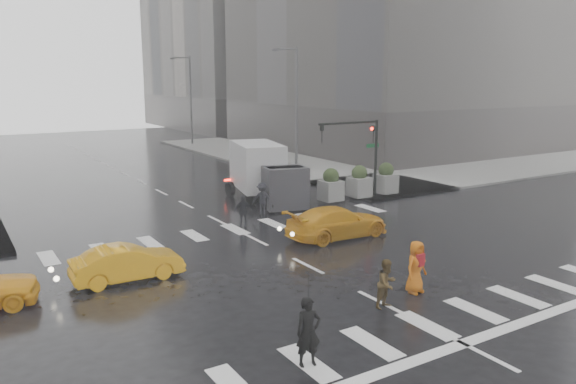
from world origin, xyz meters
TOP-DOWN VIEW (x-y plane):
  - ground at (0.00, 0.00)m, footprint 120.00×120.00m
  - sidewalk_ne at (19.50, 17.50)m, footprint 35.00×35.00m
  - building_ne_far at (29.00, 56.00)m, footprint 26.05×26.05m
  - road_markings at (0.00, 0.00)m, footprint 18.00×48.00m
  - traffic_signal_pole at (9.01, 8.01)m, footprint 4.45×0.42m
  - street_lamp_near at (10.87, 18.00)m, footprint 2.15×0.22m
  - street_lamp_far at (10.87, 38.00)m, footprint 2.15×0.22m
  - planter_west at (7.00, 8.20)m, footprint 1.10×1.10m
  - planter_mid at (9.00, 8.20)m, footprint 1.10×1.10m
  - planter_east at (11.00, 8.20)m, footprint 1.10×1.10m
  - pedestrian_black at (-4.06, -6.09)m, footprint 1.14×1.15m
  - pedestrian_brown at (-0.11, -4.43)m, footprint 0.83×0.71m
  - pedestrian_orange at (1.49, -4.00)m, footprint 0.92×0.68m
  - pedestrian_far_a at (0.54, 6.21)m, footprint 0.99×0.75m
  - pedestrian_far_b at (2.49, 7.90)m, footprint 1.20×1.00m
  - taxi_mid at (-6.07, 2.00)m, footprint 3.75×1.37m
  - taxi_rear at (3.17, 2.46)m, footprint 4.15×1.92m
  - box_truck at (4.02, 10.38)m, footprint 2.27×6.05m

SIDE VIEW (x-z plane):
  - ground at x=0.00m, z-range 0.00..0.00m
  - road_markings at x=0.00m, z-range 0.00..0.01m
  - sidewalk_ne at x=19.50m, z-range 0.00..0.15m
  - taxi_mid at x=-6.07m, z-range 0.00..1.23m
  - taxi_rear at x=3.17m, z-range 0.00..1.36m
  - pedestrian_far_a at x=0.54m, z-range 0.00..1.50m
  - pedestrian_brown at x=-0.11m, z-range 0.00..1.51m
  - pedestrian_far_b at x=2.49m, z-range 0.00..1.63m
  - pedestrian_orange at x=1.49m, z-range 0.01..1.73m
  - planter_west at x=7.00m, z-range 0.08..1.88m
  - planter_mid at x=9.00m, z-range 0.08..1.88m
  - planter_east at x=11.00m, z-range 0.08..1.88m
  - pedestrian_black at x=-4.06m, z-range 0.38..2.81m
  - box_truck at x=4.02m, z-range 0.11..3.32m
  - traffic_signal_pole at x=9.01m, z-range 0.97..5.47m
  - street_lamp_near at x=10.87m, z-range 0.45..9.45m
  - street_lamp_far at x=10.87m, z-range 0.45..9.45m
  - building_ne_far at x=29.00m, z-range -1.73..34.27m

